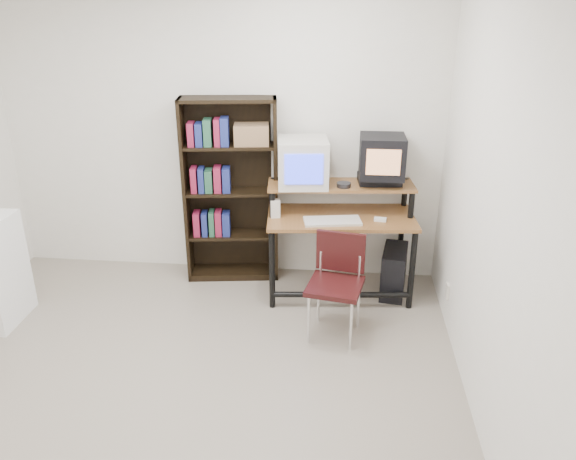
# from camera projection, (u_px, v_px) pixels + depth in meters

# --- Properties ---
(floor) EXTENTS (4.00, 4.00, 0.01)m
(floor) POSITION_uv_depth(u_px,v_px,m) (164.00, 400.00, 3.72)
(floor) COLOR #9E9283
(floor) RESTS_ON ground
(back_wall) EXTENTS (4.00, 0.01, 2.60)m
(back_wall) POSITION_uv_depth(u_px,v_px,m) (219.00, 137.00, 5.06)
(back_wall) COLOR white
(back_wall) RESTS_ON floor
(right_wall) EXTENTS (0.01, 4.00, 2.60)m
(right_wall) POSITION_uv_depth(u_px,v_px,m) (504.00, 230.00, 3.03)
(right_wall) COLOR white
(right_wall) RESTS_ON floor
(computer_desk) EXTENTS (1.30, 0.74, 0.98)m
(computer_desk) POSITION_uv_depth(u_px,v_px,m) (341.00, 219.00, 4.83)
(computer_desk) COLOR brown
(computer_desk) RESTS_ON floor
(crt_monitor) EXTENTS (0.46, 0.47, 0.40)m
(crt_monitor) POSITION_uv_depth(u_px,v_px,m) (303.00, 162.00, 4.75)
(crt_monitor) COLOR beige
(crt_monitor) RESTS_ON computer_desk
(vcr) EXTENTS (0.38, 0.29, 0.08)m
(vcr) POSITION_uv_depth(u_px,v_px,m) (379.00, 180.00, 4.83)
(vcr) COLOR black
(vcr) RESTS_ON computer_desk
(crt_tv) EXTENTS (0.37, 0.38, 0.35)m
(crt_tv) POSITION_uv_depth(u_px,v_px,m) (382.00, 156.00, 4.71)
(crt_tv) COLOR black
(crt_tv) RESTS_ON vcr
(cd_spindle) EXTENTS (0.13, 0.13, 0.05)m
(cd_spindle) POSITION_uv_depth(u_px,v_px,m) (344.00, 186.00, 4.72)
(cd_spindle) COLOR #26262B
(cd_spindle) RESTS_ON computer_desk
(keyboard) EXTENTS (0.50, 0.29, 0.03)m
(keyboard) POSITION_uv_depth(u_px,v_px,m) (332.00, 222.00, 4.66)
(keyboard) COLOR beige
(keyboard) RESTS_ON computer_desk
(mousepad) EXTENTS (0.26, 0.23, 0.01)m
(mousepad) POSITION_uv_depth(u_px,v_px,m) (382.00, 222.00, 4.69)
(mousepad) COLOR black
(mousepad) RESTS_ON computer_desk
(mouse) EXTENTS (0.11, 0.07, 0.03)m
(mouse) POSITION_uv_depth(u_px,v_px,m) (380.00, 220.00, 4.69)
(mouse) COLOR white
(mouse) RESTS_ON mousepad
(desk_speaker) EXTENTS (0.10, 0.09, 0.17)m
(desk_speaker) POSITION_uv_depth(u_px,v_px,m) (275.00, 209.00, 4.74)
(desk_speaker) COLOR beige
(desk_speaker) RESTS_ON computer_desk
(pc_tower) EXTENTS (0.26, 0.47, 0.42)m
(pc_tower) POSITION_uv_depth(u_px,v_px,m) (394.00, 271.00, 4.99)
(pc_tower) COLOR black
(pc_tower) RESTS_ON floor
(school_chair) EXTENTS (0.47, 0.47, 0.80)m
(school_chair) POSITION_uv_depth(u_px,v_px,m) (337.00, 275.00, 4.30)
(school_chair) COLOR black
(school_chair) RESTS_ON floor
(bookshelf) EXTENTS (0.87, 0.39, 1.68)m
(bookshelf) POSITION_uv_depth(u_px,v_px,m) (231.00, 188.00, 5.08)
(bookshelf) COLOR black
(bookshelf) RESTS_ON floor
(wall_outlet) EXTENTS (0.02, 0.08, 0.12)m
(wall_outlet) POSITION_uv_depth(u_px,v_px,m) (447.00, 291.00, 4.47)
(wall_outlet) COLOR beige
(wall_outlet) RESTS_ON right_wall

